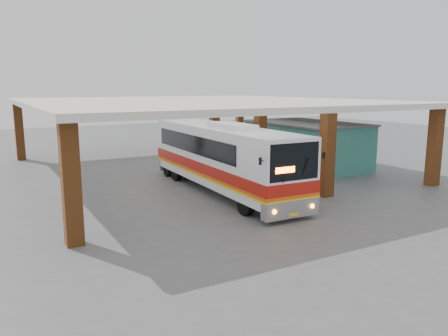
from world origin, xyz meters
name	(u,v)px	position (x,y,z in m)	size (l,w,h in m)	color
ground	(244,191)	(0.00, 0.00, 0.00)	(90.00, 90.00, 0.00)	#515154
brick_columns	(222,139)	(1.43, 5.00, 2.17)	(20.10, 21.60, 4.35)	brown
canopy_roof	(199,102)	(0.50, 6.50, 4.50)	(21.00, 23.00, 0.30)	silver
shop_building	(306,145)	(7.49, 4.00, 1.56)	(5.20, 8.20, 3.11)	#286664
coach_bus	(222,157)	(-1.08, 0.47, 1.84)	(2.99, 12.76, 3.70)	white
motorcycle	(294,177)	(2.93, -0.54, 0.56)	(0.75, 2.15, 1.13)	black
pedestrian	(310,174)	(3.13, -1.64, 0.87)	(0.63, 0.42, 1.74)	red
red_chair	(234,156)	(4.35, 8.45, 0.40)	(0.60, 0.60, 0.87)	red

